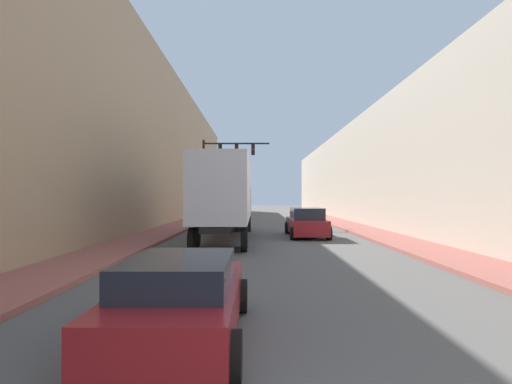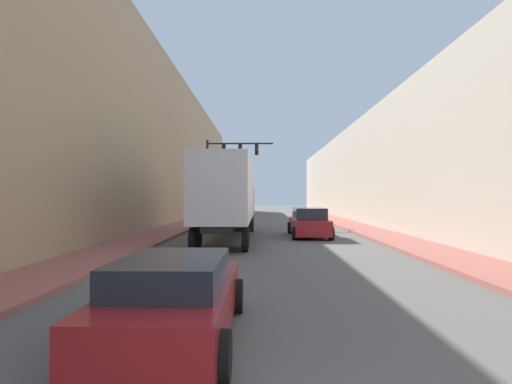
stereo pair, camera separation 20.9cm
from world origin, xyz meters
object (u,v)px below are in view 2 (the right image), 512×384
at_px(suv_car, 309,223).
at_px(traffic_signal_gantry, 224,165).
at_px(sedan_car, 175,299).
at_px(semi_truck, 229,196).

xyz_separation_m(suv_car, traffic_signal_gantry, (-5.79, 10.78, 4.15)).
relative_size(sedan_car, suv_car, 0.86).
bearing_deg(sedan_car, semi_truck, 91.43).
height_order(sedan_car, traffic_signal_gantry, traffic_signal_gantry).
height_order(semi_truck, traffic_signal_gantry, traffic_signal_gantry).
height_order(semi_truck, suv_car, semi_truck).
xyz_separation_m(semi_truck, sedan_car, (0.37, -14.92, -1.66)).
height_order(suv_car, traffic_signal_gantry, traffic_signal_gantry).
bearing_deg(sedan_car, suv_car, 76.07).
bearing_deg(semi_truck, suv_car, 15.39).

